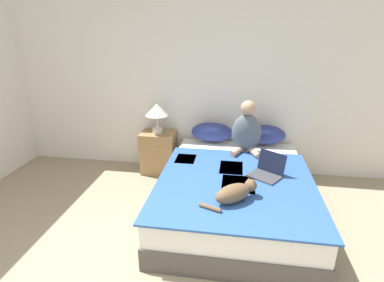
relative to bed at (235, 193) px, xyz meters
name	(u,v)px	position (x,y,z in m)	size (l,w,h in m)	color
wall_back	(187,81)	(-0.73, 1.13, 1.04)	(5.95, 0.05, 2.55)	silver
bed	(235,193)	(0.00, 0.00, 0.00)	(1.61, 2.11, 0.48)	#4C4742
pillow_near	(212,132)	(-0.35, 0.93, 0.38)	(0.57, 0.20, 0.28)	navy
pillow_far	(264,135)	(0.35, 0.93, 0.38)	(0.57, 0.20, 0.28)	navy
person_sitting	(247,131)	(0.11, 0.67, 0.52)	(0.38, 0.37, 0.66)	slate
cat_tabby	(235,193)	(0.00, -0.57, 0.33)	(0.51, 0.39, 0.18)	brown
laptop_open	(267,171)	(0.32, -0.01, 0.30)	(0.41, 0.41, 0.24)	#424247
nightstand	(159,152)	(-1.10, 0.87, 0.06)	(0.47, 0.39, 0.59)	#937047
table_lamp	(157,111)	(-1.10, 0.87, 0.67)	(0.32, 0.32, 0.41)	beige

